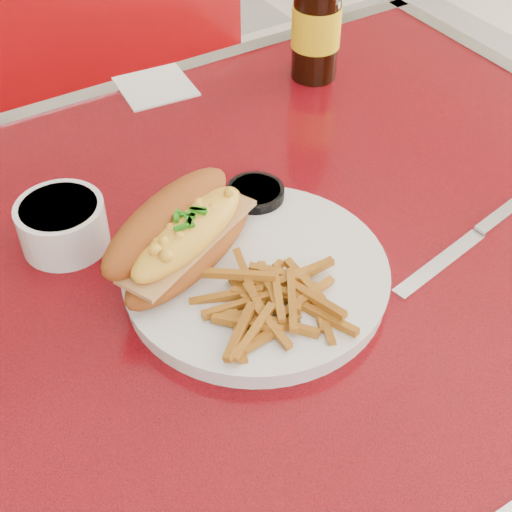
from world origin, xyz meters
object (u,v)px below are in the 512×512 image
gravy_ramekin (62,224)px  diner_table (221,347)px  mac_hoagie (181,235)px  sauce_cup_right (255,199)px  beer_bottle (317,9)px  fork (209,255)px  dinner_plate (256,275)px  knife (473,237)px  booth_bench_far (51,201)px

gravy_ramekin → diner_table: bearing=-38.9°
mac_hoagie → sauce_cup_right: 0.14m
diner_table → beer_bottle: beer_bottle is taller
diner_table → fork: bearing=-138.7°
diner_table → fork: size_ratio=8.92×
dinner_plate → diner_table: bearing=105.8°
diner_table → mac_hoagie: bearing=-172.2°
gravy_ramekin → fork: bearing=-45.8°
gravy_ramekin → beer_bottle: bearing=19.6°
gravy_ramekin → beer_bottle: size_ratio=0.42×
knife → diner_table: bearing=143.2°
fork → beer_bottle: beer_bottle is taller
diner_table → gravy_ramekin: (-0.13, 0.11, 0.19)m
beer_bottle → dinner_plate: bearing=-132.9°
fork → gravy_ramekin: (-0.12, 0.12, 0.01)m
dinner_plate → beer_bottle: beer_bottle is taller
dinner_plate → knife: (0.25, -0.07, -0.01)m
diner_table → gravy_ramekin: gravy_ramekin is taller
diner_table → booth_bench_far: (0.00, 0.81, -0.32)m
booth_bench_far → knife: booth_bench_far is taller
diner_table → fork: fork is taller
fork → beer_bottle: size_ratio=0.49×
sauce_cup_right → knife: sauce_cup_right is taller
diner_table → booth_bench_far: size_ratio=1.03×
dinner_plate → fork: 0.06m
mac_hoagie → booth_bench_far: bearing=62.4°
fork → beer_bottle: 0.45m
mac_hoagie → knife: 0.34m
fork → knife: (0.28, -0.12, -0.02)m
diner_table → knife: (0.27, -0.13, 0.16)m
diner_table → dinner_plate: bearing=-74.2°
booth_bench_far → diner_table: bearing=-90.0°
diner_table → fork: (-0.02, -0.01, 0.18)m
dinner_plate → knife: dinner_plate is taller
dinner_plate → beer_bottle: bearing=47.1°
fork → sauce_cup_right: (0.09, 0.06, -0.00)m
diner_table → dinner_plate: 0.18m
fork → gravy_ramekin: 0.17m
beer_bottle → sauce_cup_right: bearing=-137.0°
gravy_ramekin → beer_bottle: beer_bottle is taller
booth_bench_far → mac_hoagie: 0.98m
gravy_ramekin → knife: bearing=-30.8°
dinner_plate → fork: same height
sauce_cup_right → mac_hoagie: bearing=-157.8°
diner_table → dinner_plate: (0.02, -0.06, 0.17)m
beer_bottle → gravy_ramekin: bearing=-160.4°
dinner_plate → beer_bottle: size_ratio=1.08×
gravy_ramekin → mac_hoagie: bearing=-51.0°
dinner_plate → mac_hoagie: 0.09m
knife → booth_bench_far: bearing=95.2°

